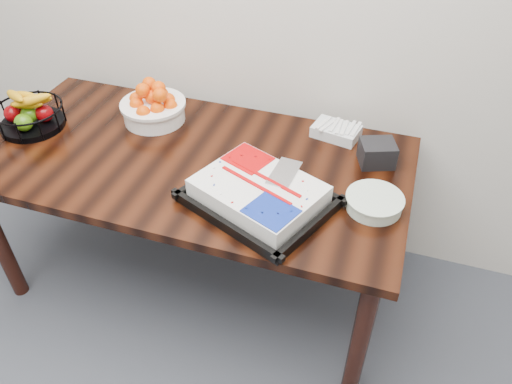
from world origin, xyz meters
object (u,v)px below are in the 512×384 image
(table, at_px, (192,174))
(cake_tray, at_px, (259,194))
(fruit_basket, at_px, (30,114))
(tangerine_bowl, at_px, (153,104))
(plate_stack, at_px, (374,202))
(napkin_box, at_px, (377,153))

(table, distance_m, cake_tray, 0.43)
(cake_tray, relative_size, fruit_basket, 2.03)
(table, relative_size, tangerine_bowl, 6.12)
(cake_tray, bearing_deg, plate_stack, 15.00)
(fruit_basket, distance_m, napkin_box, 1.52)
(fruit_basket, xyz_separation_m, napkin_box, (1.50, 0.21, -0.02))
(fruit_basket, bearing_deg, table, 0.67)
(plate_stack, bearing_deg, napkin_box, 96.48)
(plate_stack, bearing_deg, table, 174.18)
(table, xyz_separation_m, tangerine_bowl, (-0.27, 0.22, 0.17))
(table, height_order, tangerine_bowl, tangerine_bowl)
(cake_tray, bearing_deg, table, 152.48)
(cake_tray, xyz_separation_m, tangerine_bowl, (-0.63, 0.40, 0.03))
(plate_stack, distance_m, napkin_box, 0.28)
(plate_stack, bearing_deg, tangerine_bowl, 164.16)
(cake_tray, distance_m, plate_stack, 0.42)
(tangerine_bowl, xyz_separation_m, napkin_box, (1.01, -0.01, -0.03))
(table, relative_size, cake_tray, 2.99)
(cake_tray, height_order, plate_stack, cake_tray)
(table, bearing_deg, fruit_basket, -179.33)
(tangerine_bowl, height_order, plate_stack, tangerine_bowl)
(tangerine_bowl, distance_m, napkin_box, 1.01)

